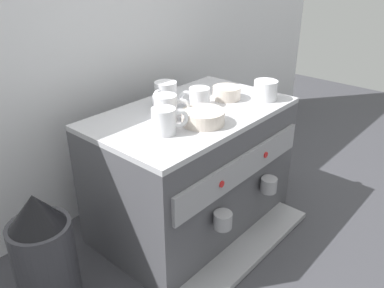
% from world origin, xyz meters
% --- Properties ---
extents(ground_plane, '(4.00, 4.00, 0.00)m').
position_xyz_m(ground_plane, '(0.00, 0.00, 0.00)').
color(ground_plane, '#38383D').
extents(tiled_backsplash_wall, '(2.80, 0.03, 0.97)m').
position_xyz_m(tiled_backsplash_wall, '(0.00, 0.36, 0.49)').
color(tiled_backsplash_wall, silver).
rests_on(tiled_backsplash_wall, ground_plane).
extents(espresso_machine, '(0.68, 0.52, 0.44)m').
position_xyz_m(espresso_machine, '(0.00, -0.00, 0.22)').
color(espresso_machine, '#4C4C51').
rests_on(espresso_machine, ground_plane).
extents(ceramic_cup_0, '(0.12, 0.08, 0.07)m').
position_xyz_m(ceramic_cup_0, '(0.25, -0.12, 0.47)').
color(ceramic_cup_0, white).
rests_on(ceramic_cup_0, espresso_machine).
extents(ceramic_cup_1, '(0.10, 0.08, 0.08)m').
position_xyz_m(ceramic_cup_1, '(-0.18, -0.06, 0.48)').
color(ceramic_cup_1, white).
rests_on(ceramic_cup_1, espresso_machine).
extents(ceramic_cup_2, '(0.09, 0.10, 0.08)m').
position_xyz_m(ceramic_cup_2, '(-0.11, 0.01, 0.48)').
color(ceramic_cup_2, white).
rests_on(ceramic_cup_2, espresso_machine).
extents(ceramic_cup_3, '(0.09, 0.09, 0.06)m').
position_xyz_m(ceramic_cup_3, '(0.05, 0.01, 0.47)').
color(ceramic_cup_3, white).
rests_on(ceramic_cup_3, espresso_machine).
extents(ceramic_cup_4, '(0.12, 0.07, 0.08)m').
position_xyz_m(ceramic_cup_4, '(-0.03, 0.09, 0.48)').
color(ceramic_cup_4, white).
rests_on(ceramic_cup_4, espresso_machine).
extents(ceramic_bowl_0, '(0.10, 0.10, 0.04)m').
position_xyz_m(ceramic_bowl_0, '(0.16, -0.02, 0.46)').
color(ceramic_bowl_0, beige).
rests_on(ceramic_bowl_0, espresso_machine).
extents(ceramic_bowl_1, '(0.13, 0.13, 0.04)m').
position_xyz_m(ceramic_bowl_1, '(-0.06, -0.09, 0.46)').
color(ceramic_bowl_1, beige).
rests_on(ceramic_bowl_1, espresso_machine).
extents(coffee_grinder, '(0.17, 0.17, 0.37)m').
position_xyz_m(coffee_grinder, '(-0.55, 0.04, 0.17)').
color(coffee_grinder, '#333338').
rests_on(coffee_grinder, ground_plane).
extents(milk_pitcher, '(0.11, 0.11, 0.15)m').
position_xyz_m(milk_pitcher, '(0.46, -0.03, 0.07)').
color(milk_pitcher, '#B7B7BC').
rests_on(milk_pitcher, ground_plane).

